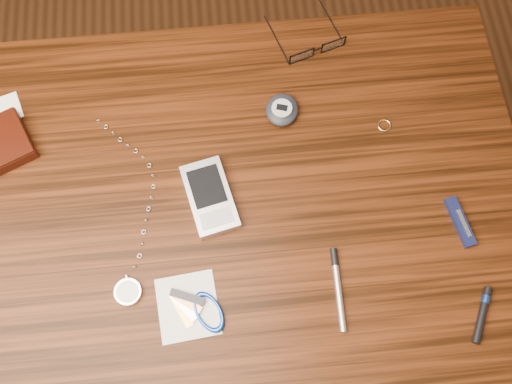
% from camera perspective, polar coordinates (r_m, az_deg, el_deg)
% --- Properties ---
extents(ground, '(3.80, 3.80, 0.00)m').
position_cam_1_polar(ground, '(1.65, -1.85, -10.06)').
color(ground, '#472814').
rests_on(ground, ground).
extents(desk, '(1.00, 0.70, 0.75)m').
position_cam_1_polar(desk, '(1.02, -2.96, -3.24)').
color(desk, '#3A1909').
rests_on(desk, ground).
extents(eyeglasses, '(0.14, 0.14, 0.02)m').
position_cam_1_polar(eyeglasses, '(1.05, 6.00, 14.14)').
color(eyeglasses, black).
rests_on(eyeglasses, desk).
extents(gold_ring, '(0.03, 0.03, 0.00)m').
position_cam_1_polar(gold_ring, '(1.00, 12.70, 6.52)').
color(gold_ring, '#E3BA74').
rests_on(gold_ring, desk).
extents(pocket_watch, '(0.10, 0.32, 0.01)m').
position_cam_1_polar(pocket_watch, '(0.90, -12.63, -8.93)').
color(pocket_watch, silver).
rests_on(pocket_watch, desk).
extents(pda_phone, '(0.09, 0.14, 0.02)m').
position_cam_1_polar(pda_phone, '(0.92, -4.64, -0.49)').
color(pda_phone, silver).
rests_on(pda_phone, desk).
extents(pedometer, '(0.07, 0.08, 0.03)m').
position_cam_1_polar(pedometer, '(0.98, 2.62, 8.23)').
color(pedometer, black).
rests_on(pedometer, desk).
extents(notepad_keys, '(0.12, 0.11, 0.01)m').
position_cam_1_polar(notepad_keys, '(0.88, -5.80, -11.56)').
color(notepad_keys, silver).
rests_on(notepad_keys, desk).
extents(pocket_knife, '(0.04, 0.09, 0.01)m').
position_cam_1_polar(pocket_knife, '(0.96, 19.74, -2.83)').
color(pocket_knife, '#0F1236').
rests_on(pocket_knife, desk).
extents(silver_pen, '(0.01, 0.13, 0.01)m').
position_cam_1_polar(silver_pen, '(0.89, 8.15, -8.96)').
color(silver_pen, silver).
rests_on(silver_pen, desk).
extents(black_blue_pen, '(0.05, 0.08, 0.01)m').
position_cam_1_polar(black_blue_pen, '(0.93, 21.71, -11.17)').
color(black_blue_pen, black).
rests_on(black_blue_pen, desk).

